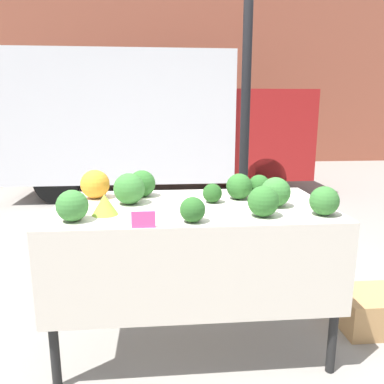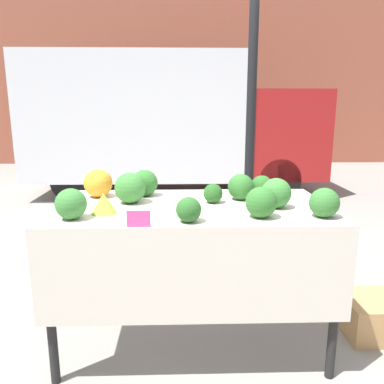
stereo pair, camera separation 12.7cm
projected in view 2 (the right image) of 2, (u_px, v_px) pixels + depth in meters
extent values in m
plane|color=gray|center=(192.00, 338.00, 2.45)|extent=(40.00, 40.00, 0.00)
cube|color=brown|center=(183.00, 70.00, 10.18)|extent=(16.00, 0.60, 5.03)
cylinder|color=black|center=(250.00, 133.00, 2.81)|extent=(0.07, 0.07, 2.59)
cube|color=silver|center=(138.00, 117.00, 6.63)|extent=(3.63, 1.97, 2.04)
cube|color=maroon|center=(277.00, 133.00, 6.76)|extent=(1.35, 1.81, 1.47)
cylinder|color=black|center=(279.00, 179.00, 6.13)|extent=(0.69, 0.22, 0.69)
cylinder|color=black|center=(259.00, 165.00, 7.69)|extent=(0.69, 0.22, 0.69)
cylinder|color=black|center=(73.00, 180.00, 6.04)|extent=(0.69, 0.22, 0.69)
cylinder|color=black|center=(95.00, 166.00, 7.59)|extent=(0.69, 0.22, 0.69)
cube|color=beige|center=(192.00, 207.00, 2.26)|extent=(1.64, 0.88, 0.03)
cube|color=beige|center=(194.00, 280.00, 1.89)|extent=(1.64, 0.01, 0.50)
cylinder|color=black|center=(50.00, 310.00, 1.96)|extent=(0.05, 0.05, 0.87)
cylinder|color=black|center=(335.00, 306.00, 2.01)|extent=(0.05, 0.05, 0.87)
cylinder|color=black|center=(86.00, 255.00, 2.70)|extent=(0.05, 0.05, 0.87)
cylinder|color=black|center=(294.00, 253.00, 2.74)|extent=(0.05, 0.05, 0.87)
sphere|color=orange|center=(98.00, 183.00, 2.44)|extent=(0.19, 0.19, 0.19)
cone|color=#93B238|center=(104.00, 203.00, 2.06)|extent=(0.14, 0.14, 0.11)
sphere|color=#387533|center=(130.00, 188.00, 2.28)|extent=(0.19, 0.19, 0.19)
sphere|color=#285B23|center=(262.00, 186.00, 2.43)|extent=(0.14, 0.14, 0.14)
sphere|color=#387533|center=(71.00, 204.00, 1.94)|extent=(0.16, 0.16, 0.16)
sphere|color=#2D6628|center=(145.00, 183.00, 2.47)|extent=(0.17, 0.17, 0.17)
sphere|color=#285B23|center=(189.00, 210.00, 1.90)|extent=(0.13, 0.13, 0.13)
sphere|color=#387533|center=(276.00, 193.00, 2.17)|extent=(0.18, 0.18, 0.18)
sphere|color=#23511E|center=(213.00, 193.00, 2.29)|extent=(0.12, 0.12, 0.12)
sphere|color=#336B2D|center=(324.00, 203.00, 1.98)|extent=(0.16, 0.16, 0.16)
sphere|color=#2D6628|center=(261.00, 202.00, 1.97)|extent=(0.17, 0.17, 0.17)
sphere|color=#2D6628|center=(241.00, 187.00, 2.37)|extent=(0.17, 0.17, 0.17)
cube|color=#EF4793|center=(139.00, 219.00, 1.82)|extent=(0.12, 0.01, 0.08)
cube|color=tan|center=(377.00, 316.00, 2.49)|extent=(0.44, 0.38, 0.25)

